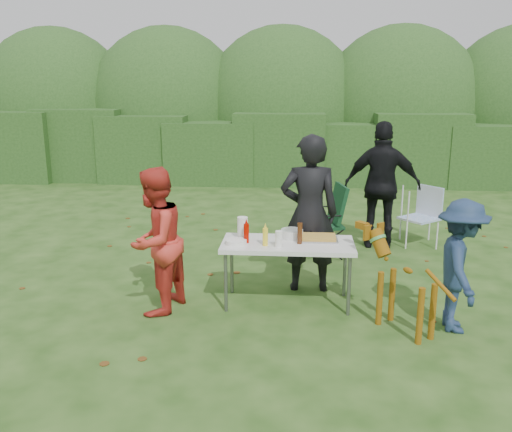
# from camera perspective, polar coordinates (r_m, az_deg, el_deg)

# --- Properties ---
(ground) EXTENTS (80.00, 80.00, 0.00)m
(ground) POSITION_cam_1_polar(r_m,az_deg,el_deg) (6.17, -0.20, -10.11)
(ground) COLOR #1E4211
(hedge_row) EXTENTS (22.00, 1.40, 1.70)m
(hedge_row) POSITION_cam_1_polar(r_m,az_deg,el_deg) (13.71, 2.49, 7.09)
(hedge_row) COLOR #23471C
(hedge_row) RESTS_ON ground
(shrub_backdrop) EXTENTS (20.00, 2.60, 3.20)m
(shrub_backdrop) POSITION_cam_1_polar(r_m,az_deg,el_deg) (15.24, 2.73, 10.63)
(shrub_backdrop) COLOR #3D6628
(shrub_backdrop) RESTS_ON ground
(folding_table) EXTENTS (1.50, 0.70, 0.74)m
(folding_table) POSITION_cam_1_polar(r_m,az_deg,el_deg) (6.18, 3.37, -3.27)
(folding_table) COLOR silver
(folding_table) RESTS_ON ground
(person_cook) EXTENTS (0.73, 0.50, 1.93)m
(person_cook) POSITION_cam_1_polar(r_m,az_deg,el_deg) (6.56, 5.62, 0.24)
(person_cook) COLOR black
(person_cook) RESTS_ON ground
(person_red_jacket) EXTENTS (0.82, 0.93, 1.63)m
(person_red_jacket) POSITION_cam_1_polar(r_m,az_deg,el_deg) (6.04, -10.57, -2.64)
(person_red_jacket) COLOR red
(person_red_jacket) RESTS_ON ground
(person_black_puffy) EXTENTS (1.18, 0.59, 1.94)m
(person_black_puffy) POSITION_cam_1_polar(r_m,az_deg,el_deg) (8.46, 13.15, 3.14)
(person_black_puffy) COLOR black
(person_black_puffy) RESTS_ON ground
(child) EXTENTS (0.58, 0.93, 1.38)m
(child) POSITION_cam_1_polar(r_m,az_deg,el_deg) (5.91, 20.70, -4.95)
(child) COLOR navy
(child) RESTS_ON ground
(dog) EXTENTS (1.00, 1.10, 1.01)m
(dog) POSITION_cam_1_polar(r_m,az_deg,el_deg) (5.75, 15.59, -7.04)
(dog) COLOR brown
(dog) RESTS_ON ground
(camping_chair) EXTENTS (0.79, 0.79, 1.07)m
(camping_chair) POSITION_cam_1_polar(r_m,az_deg,el_deg) (7.99, 6.86, -0.44)
(camping_chair) COLOR #11391E
(camping_chair) RESTS_ON ground
(lawn_chair) EXTENTS (0.77, 0.77, 0.92)m
(lawn_chair) POSITION_cam_1_polar(r_m,az_deg,el_deg) (8.86, 16.81, 0.01)
(lawn_chair) COLOR #4D80CD
(lawn_chair) RESTS_ON ground
(food_tray) EXTENTS (0.45, 0.30, 0.02)m
(food_tray) POSITION_cam_1_polar(r_m,az_deg,el_deg) (6.28, 6.55, -2.45)
(food_tray) COLOR #B7B7BA
(food_tray) RESTS_ON folding_table
(focaccia_bread) EXTENTS (0.40, 0.26, 0.04)m
(focaccia_bread) POSITION_cam_1_polar(r_m,az_deg,el_deg) (6.27, 6.55, -2.20)
(focaccia_bread) COLOR gold
(focaccia_bread) RESTS_ON food_tray
(mustard_bottle) EXTENTS (0.06, 0.06, 0.20)m
(mustard_bottle) POSITION_cam_1_polar(r_m,az_deg,el_deg) (6.01, 0.98, -2.21)
(mustard_bottle) COLOR yellow
(mustard_bottle) RESTS_ON folding_table
(ketchup_bottle) EXTENTS (0.06, 0.06, 0.22)m
(ketchup_bottle) POSITION_cam_1_polar(r_m,az_deg,el_deg) (6.11, -1.02, -1.83)
(ketchup_bottle) COLOR #A20A00
(ketchup_bottle) RESTS_ON folding_table
(beer_bottle) EXTENTS (0.06, 0.06, 0.24)m
(beer_bottle) POSITION_cam_1_polar(r_m,az_deg,el_deg) (6.10, 4.63, -1.82)
(beer_bottle) COLOR #47230F
(beer_bottle) RESTS_ON folding_table
(paper_towel_roll) EXTENTS (0.12, 0.12, 0.26)m
(paper_towel_roll) POSITION_cam_1_polar(r_m,az_deg,el_deg) (6.26, -1.43, -1.27)
(paper_towel_roll) COLOR white
(paper_towel_roll) RESTS_ON folding_table
(cup_stack) EXTENTS (0.08, 0.08, 0.18)m
(cup_stack) POSITION_cam_1_polar(r_m,az_deg,el_deg) (5.98, 2.41, -2.42)
(cup_stack) COLOR white
(cup_stack) RESTS_ON folding_table
(pasta_bowl) EXTENTS (0.26, 0.26, 0.10)m
(pasta_bowl) POSITION_cam_1_polar(r_m,az_deg,el_deg) (6.33, 3.80, -1.86)
(pasta_bowl) COLOR silver
(pasta_bowl) RESTS_ON folding_table
(plate_stack) EXTENTS (0.24, 0.24, 0.05)m
(plate_stack) POSITION_cam_1_polar(r_m,az_deg,el_deg) (6.09, -2.13, -2.74)
(plate_stack) COLOR white
(plate_stack) RESTS_ON folding_table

